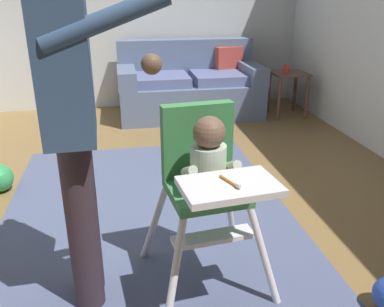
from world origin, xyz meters
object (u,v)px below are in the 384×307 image
couch (189,87)px  adult_standing (72,115)px  side_table (288,84)px  sippy_cup (286,68)px  high_chair (206,170)px

couch → adult_standing: 3.30m
side_table → adult_standing: bearing=-128.0°
adult_standing → sippy_cup: size_ratio=16.54×
high_chair → adult_standing: 0.66m
high_chair → side_table: (1.59, 2.76, -0.24)m
couch → sippy_cup: size_ratio=16.73×
side_table → sippy_cup: 0.19m
couch → side_table: couch is taller
couch → side_table: 1.17m
couch → side_table: (1.13, -0.29, 0.05)m
sippy_cup → adult_standing: bearing=-127.5°
couch → high_chair: high_chair is taller
couch → side_table: size_ratio=3.22×
high_chair → adult_standing: size_ratio=0.56×
couch → high_chair: (-0.45, -3.05, 0.29)m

